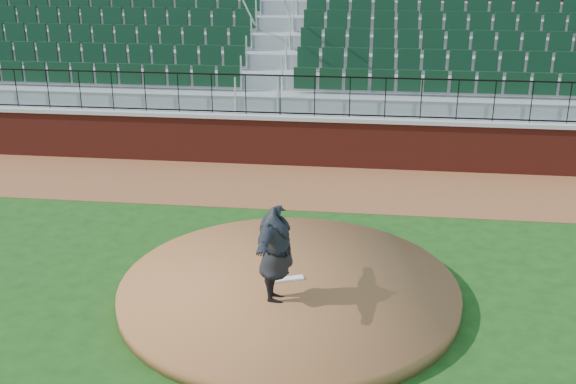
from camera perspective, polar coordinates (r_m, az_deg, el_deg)
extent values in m
plane|color=#173F12|center=(11.35, -0.93, -8.83)|extent=(90.00, 90.00, 0.00)
cube|color=brown|center=(16.23, 1.67, 0.53)|extent=(34.00, 3.20, 0.01)
cube|color=maroon|center=(17.56, 2.18, 4.13)|extent=(34.00, 0.35, 1.20)
cube|color=#B7B7B7|center=(17.39, 2.21, 6.19)|extent=(34.00, 0.45, 0.10)
cube|color=maroon|center=(22.53, 3.49, 13.36)|extent=(34.00, 0.50, 5.50)
cylinder|color=brown|center=(11.34, 0.08, -8.13)|extent=(5.52, 5.52, 0.25)
cube|color=white|center=(11.36, -0.03, -7.25)|extent=(0.54, 0.31, 0.04)
imported|color=black|center=(10.44, -1.03, -5.22)|extent=(0.53, 1.91, 1.55)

